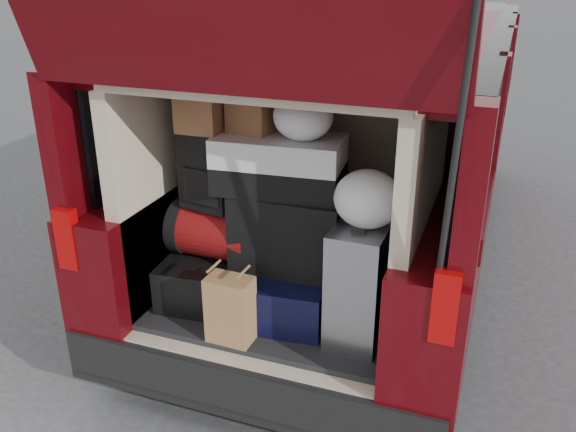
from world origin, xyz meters
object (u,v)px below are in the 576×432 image
at_px(silver_roller, 360,282).
at_px(twotone_duffel, 279,164).
at_px(black_hardshell, 212,273).
at_px(black_soft_case, 291,230).
at_px(kraft_bag, 230,309).
at_px(backpack, 209,170).
at_px(red_duffel, 215,231).
at_px(navy_hardshell, 287,290).

xyz_separation_m(silver_roller, twotone_duffel, (-0.45, 0.13, 0.48)).
bearing_deg(black_hardshell, black_soft_case, -2.94).
height_order(kraft_bag, black_soft_case, black_soft_case).
bearing_deg(black_soft_case, backpack, -174.65).
relative_size(black_soft_case, twotone_duffel, 0.91).
distance_m(kraft_bag, black_soft_case, 0.49).
xyz_separation_m(kraft_bag, red_duffel, (-0.25, 0.36, 0.21)).
bearing_deg(black_hardshell, backpack, -48.67).
distance_m(black_hardshell, red_duffel, 0.26).
bearing_deg(red_duffel, twotone_duffel, 4.84).
height_order(red_duffel, black_soft_case, black_soft_case).
height_order(silver_roller, black_soft_case, black_soft_case).
bearing_deg(silver_roller, black_hardshell, 173.20).
bearing_deg(black_soft_case, navy_hardshell, -93.36).
distance_m(silver_roller, black_soft_case, 0.44).
xyz_separation_m(silver_roller, black_soft_case, (-0.39, 0.14, 0.14)).
bearing_deg(silver_roller, black_soft_case, 162.36).
bearing_deg(navy_hardshell, red_duffel, 170.98).
relative_size(navy_hardshell, kraft_bag, 1.65).
distance_m(navy_hardshell, red_duffel, 0.48).
xyz_separation_m(red_duffel, black_soft_case, (0.41, 0.02, 0.06)).
bearing_deg(red_duffel, black_soft_case, 4.49).
height_order(black_hardshell, backpack, backpack).
distance_m(navy_hardshell, twotone_duffel, 0.65).
bearing_deg(backpack, twotone_duffel, 16.81).
height_order(black_soft_case, twotone_duffel, twotone_duffel).
relative_size(kraft_bag, red_duffel, 0.76).
bearing_deg(navy_hardshell, silver_roller, -18.08).
xyz_separation_m(navy_hardshell, twotone_duffel, (-0.06, 0.05, 0.65)).
height_order(black_soft_case, backpack, backpack).
bearing_deg(twotone_duffel, kraft_bag, -110.15).
bearing_deg(black_hardshell, red_duffel, -17.36).
height_order(navy_hardshell, silver_roller, silver_roller).
xyz_separation_m(black_soft_case, twotone_duffel, (-0.06, -0.00, 0.33)).
bearing_deg(backpack, silver_roller, 3.89).
bearing_deg(backpack, kraft_bag, -42.54).
distance_m(silver_roller, kraft_bag, 0.62).
distance_m(navy_hardshell, backpack, 0.72).
bearing_deg(black_soft_case, black_hardshell, -178.17).
distance_m(silver_roller, red_duffel, 0.82).
height_order(black_hardshell, kraft_bag, kraft_bag).
distance_m(silver_roller, twotone_duffel, 0.67).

